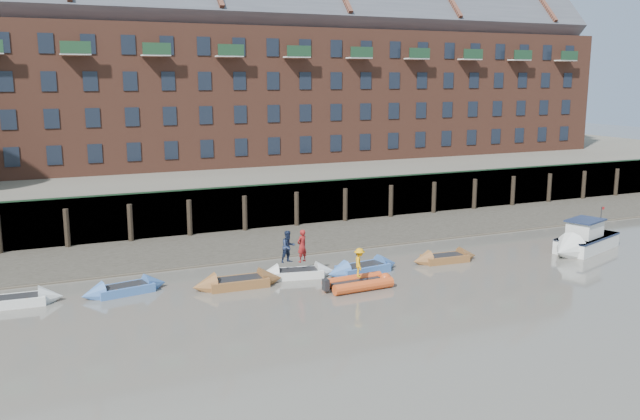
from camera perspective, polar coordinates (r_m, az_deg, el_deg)
ground at (r=30.87m, az=9.93°, el=-9.74°), size 220.00×220.00×0.00m
foreshore at (r=46.21m, az=-2.54°, el=-2.54°), size 110.00×8.00×0.50m
mud_band at (r=43.15m, az=-0.89°, el=-3.52°), size 110.00×1.60×0.10m
river_wall at (r=49.88m, az=-4.39°, el=0.33°), size 110.00×1.23×3.30m
bank_terrace at (r=62.71m, az=-8.56°, el=2.46°), size 110.00×28.00×3.20m
apartment_terrace at (r=63.01m, az=-9.11°, el=12.73°), size 80.60×15.56×20.98m
rowboat_0 at (r=36.32m, az=-24.37°, el=-6.99°), size 4.56×1.54×1.31m
rowboat_1 at (r=36.34m, az=-16.11°, el=-6.42°), size 4.54×2.06×1.27m
rowboat_2 at (r=36.19m, az=-6.91°, el=-6.09°), size 4.89×1.56×1.41m
rowboat_3 at (r=37.70m, az=-1.92°, el=-5.35°), size 4.50×2.08×1.26m
rowboat_4 at (r=38.60m, az=3.63°, el=-4.94°), size 4.80×1.96×1.35m
rowboat_6 at (r=41.42m, az=10.48°, el=-4.02°), size 4.33×1.48×1.24m
rib_tender at (r=35.89m, az=3.42°, el=-6.12°), size 3.77×1.91×0.65m
motor_launch at (r=45.80m, az=21.00°, el=-2.55°), size 6.66×4.11×2.61m
person_rower_a at (r=37.40m, az=-1.53°, el=-3.03°), size 0.79×0.68×1.83m
person_rower_b at (r=37.31m, az=-2.68°, el=-3.10°), size 1.01×0.87×1.80m
person_rib_crew at (r=35.53m, az=3.34°, el=-4.44°), size 0.93×1.15×1.55m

